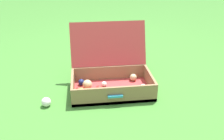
# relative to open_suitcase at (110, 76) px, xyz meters

# --- Properties ---
(ground_plane) EXTENTS (16.00, 16.00, 0.00)m
(ground_plane) POSITION_rel_open_suitcase_xyz_m (0.06, -0.01, -0.11)
(ground_plane) COLOR #3D7A2D
(open_suitcase) EXTENTS (0.64, 0.54, 0.50)m
(open_suitcase) POSITION_rel_open_suitcase_xyz_m (0.00, 0.00, 0.00)
(open_suitcase) COLOR #B23838
(open_suitcase) RESTS_ON ground
(stray_ball_on_grass) EXTENTS (0.07, 0.07, 0.07)m
(stray_ball_on_grass) POSITION_rel_open_suitcase_xyz_m (-0.49, -0.20, -0.08)
(stray_ball_on_grass) COLOR white
(stray_ball_on_grass) RESTS_ON ground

